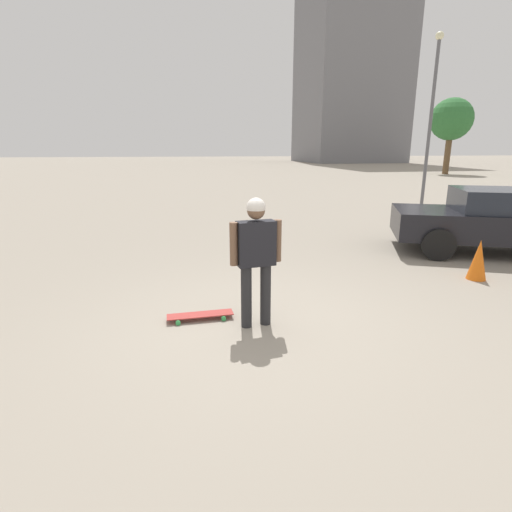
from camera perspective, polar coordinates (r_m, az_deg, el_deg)
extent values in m
plane|color=gray|center=(5.24, 0.00, -9.80)|extent=(220.00, 220.00, 0.00)
cylinder|color=#262628|center=(5.04, -1.39, -5.84)|extent=(0.14, 0.14, 0.81)
cylinder|color=#262628|center=(5.12, 1.37, -5.51)|extent=(0.14, 0.14, 0.81)
cube|color=black|center=(4.88, 0.00, 1.81)|extent=(0.26, 0.49, 0.55)
cylinder|color=brown|center=(4.80, -3.20, 1.72)|extent=(0.10, 0.10, 0.53)
cylinder|color=brown|center=(4.97, 3.09, 2.20)|extent=(0.10, 0.10, 0.53)
sphere|color=brown|center=(4.80, 0.00, 6.53)|extent=(0.22, 0.22, 0.22)
sphere|color=silver|center=(4.80, 0.00, 6.98)|extent=(0.23, 0.23, 0.23)
cube|color=#A5332D|center=(5.42, -7.97, -8.28)|extent=(0.24, 0.88, 0.01)
cylinder|color=green|center=(5.31, -11.07, -9.36)|extent=(0.03, 0.06, 0.06)
cylinder|color=green|center=(5.53, -11.17, -8.37)|extent=(0.03, 0.06, 0.06)
cylinder|color=green|center=(5.35, -4.64, -8.91)|extent=(0.03, 0.06, 0.06)
cylinder|color=green|center=(5.57, -4.99, -7.95)|extent=(0.03, 0.06, 0.06)
cube|color=black|center=(10.00, 30.77, 3.86)|extent=(3.25, 4.42, 0.59)
cube|color=#1E232D|center=(9.97, 31.73, 6.78)|extent=(2.21, 2.31, 0.47)
cylinder|color=black|center=(8.87, 24.59, 1.50)|extent=(0.44, 0.68, 0.65)
cylinder|color=black|center=(10.60, 22.67, 3.73)|extent=(0.44, 0.68, 0.65)
cube|color=slate|center=(72.96, 13.49, 27.54)|extent=(15.77, 14.46, 36.71)
cylinder|color=brown|center=(39.78, 25.66, 12.95)|extent=(0.51, 0.51, 3.39)
sphere|color=#2D6B33|center=(39.85, 26.16, 17.14)|extent=(3.53, 3.53, 3.53)
cone|color=orange|center=(7.88, 29.18, -0.48)|extent=(0.32, 0.32, 0.70)
cylinder|color=#59595E|center=(16.41, 23.56, 16.37)|extent=(0.12, 0.12, 5.81)
sphere|color=beige|center=(16.81, 24.77, 26.68)|extent=(0.28, 0.28, 0.28)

